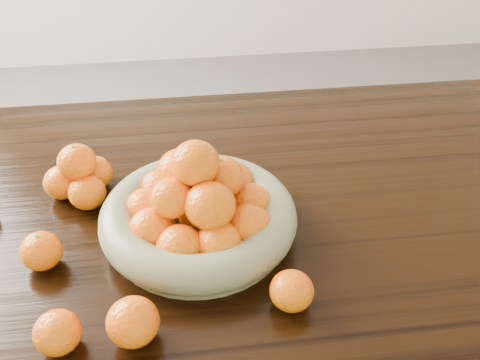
{
  "coord_description": "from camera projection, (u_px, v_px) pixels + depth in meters",
  "views": [
    {
      "loc": [
        -0.09,
        -0.85,
        1.45
      ],
      "look_at": [
        0.02,
        -0.02,
        0.83
      ],
      "focal_mm": 40.0,
      "sensor_mm": 36.0,
      "label": 1
    }
  ],
  "objects": [
    {
      "name": "dining_table",
      "position": [
        230.0,
        238.0,
        1.16
      ],
      "size": [
        2.0,
        1.0,
        0.75
      ],
      "color": "black",
      "rests_on": "ground"
    },
    {
      "name": "fruit_bowl",
      "position": [
        199.0,
        211.0,
        1.0
      ],
      "size": [
        0.37,
        0.37,
        0.2
      ],
      "rotation": [
        0.0,
        0.0,
        -0.05
      ],
      "color": "gray",
      "rests_on": "dining_table"
    },
    {
      "name": "orange_pyramid",
      "position": [
        80.0,
        177.0,
        1.1
      ],
      "size": [
        0.14,
        0.15,
        0.12
      ],
      "rotation": [
        0.0,
        0.0,
        0.4
      ],
      "color": "orange",
      "rests_on": "dining_table"
    },
    {
      "name": "loose_orange_0",
      "position": [
        41.0,
        251.0,
        0.95
      ],
      "size": [
        0.07,
        0.07,
        0.07
      ],
      "primitive_type": "ellipsoid",
      "color": "orange",
      "rests_on": "dining_table"
    },
    {
      "name": "loose_orange_1",
      "position": [
        58.0,
        332.0,
        0.81
      ],
      "size": [
        0.07,
        0.07,
        0.07
      ],
      "primitive_type": "ellipsoid",
      "color": "orange",
      "rests_on": "dining_table"
    },
    {
      "name": "loose_orange_2",
      "position": [
        133.0,
        322.0,
        0.82
      ],
      "size": [
        0.08,
        0.08,
        0.08
      ],
      "primitive_type": "ellipsoid",
      "color": "orange",
      "rests_on": "dining_table"
    },
    {
      "name": "loose_orange_5",
      "position": [
        292.0,
        291.0,
        0.87
      ],
      "size": [
        0.07,
        0.07,
        0.07
      ],
      "primitive_type": "ellipsoid",
      "color": "orange",
      "rests_on": "dining_table"
    }
  ]
}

